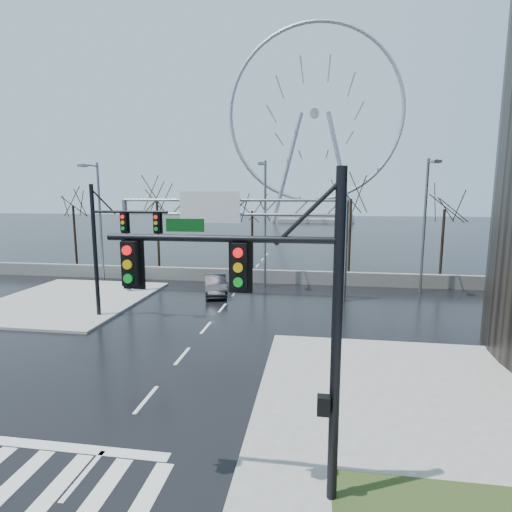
% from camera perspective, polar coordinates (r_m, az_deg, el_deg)
% --- Properties ---
extents(ground, '(260.00, 260.00, 0.00)m').
position_cam_1_polar(ground, '(15.97, -15.41, -19.15)').
color(ground, black).
rests_on(ground, ground).
extents(sidewalk_right_ext, '(12.00, 10.00, 0.15)m').
position_cam_1_polar(sidewalk_right_ext, '(17.02, 22.36, -17.40)').
color(sidewalk_right_ext, gray).
rests_on(sidewalk_right_ext, ground).
extents(sidewalk_far, '(10.00, 12.00, 0.15)m').
position_cam_1_polar(sidewalk_far, '(30.96, -25.18, -5.75)').
color(sidewalk_far, gray).
rests_on(sidewalk_far, ground).
extents(barrier_wall, '(52.00, 0.50, 1.10)m').
position_cam_1_polar(barrier_wall, '(34.06, -1.75, -2.81)').
color(barrier_wall, slate).
rests_on(barrier_wall, ground).
extents(signal_mast_near, '(5.52, 0.41, 8.00)m').
position_cam_1_polar(signal_mast_near, '(9.18, 3.00, -7.20)').
color(signal_mast_near, black).
rests_on(signal_mast_near, ground).
extents(signal_mast_far, '(4.72, 0.41, 8.00)m').
position_cam_1_polar(signal_mast_far, '(24.93, -19.90, 2.36)').
color(signal_mast_far, black).
rests_on(signal_mast_far, ground).
extents(sign_gantry, '(16.36, 0.40, 7.60)m').
position_cam_1_polar(sign_gantry, '(28.59, -4.34, 4.32)').
color(sign_gantry, slate).
rests_on(sign_gantry, ground).
extents(streetlight_left, '(0.50, 2.55, 10.00)m').
position_cam_1_polar(streetlight_left, '(35.86, -21.67, 5.76)').
color(streetlight_left, slate).
rests_on(streetlight_left, ground).
extents(streetlight_mid, '(0.50, 2.55, 10.00)m').
position_cam_1_polar(streetlight_mid, '(31.28, 1.23, 6.02)').
color(streetlight_mid, slate).
rests_on(streetlight_mid, ground).
extents(streetlight_right, '(0.50, 2.55, 10.00)m').
position_cam_1_polar(streetlight_right, '(32.04, 23.14, 5.38)').
color(streetlight_right, slate).
rests_on(streetlight_right, ground).
extents(tree_far_left, '(3.50, 3.50, 7.00)m').
position_cam_1_polar(tree_far_left, '(43.98, -24.63, 5.62)').
color(tree_far_left, black).
rests_on(tree_far_left, ground).
extents(tree_left, '(3.75, 3.75, 7.50)m').
position_cam_1_polar(tree_left, '(39.32, -13.95, 6.46)').
color(tree_left, black).
rests_on(tree_left, ground).
extents(tree_center, '(3.25, 3.25, 6.50)m').
position_cam_1_polar(tree_center, '(37.87, -0.56, 5.42)').
color(tree_center, black).
rests_on(tree_center, ground).
extents(tree_right, '(3.90, 3.90, 7.80)m').
position_cam_1_polar(tree_right, '(36.47, 13.38, 6.70)').
color(tree_right, black).
rests_on(tree_right, ground).
extents(tree_far_right, '(3.40, 3.40, 6.80)m').
position_cam_1_polar(tree_far_right, '(38.49, 25.27, 5.00)').
color(tree_far_right, black).
rests_on(tree_far_right, ground).
extents(ferris_wheel, '(45.00, 6.00, 50.91)m').
position_cam_1_polar(ferris_wheel, '(109.44, 8.34, 18.56)').
color(ferris_wheel, gray).
rests_on(ferris_wheel, ground).
extents(car, '(2.70, 4.68, 1.46)m').
position_cam_1_polar(car, '(29.96, -5.79, -4.12)').
color(car, black).
rests_on(car, ground).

